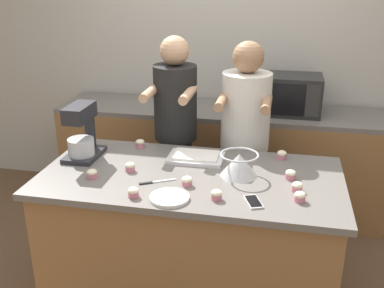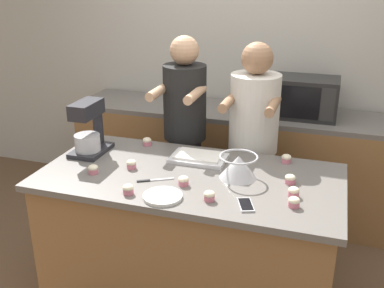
# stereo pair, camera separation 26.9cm
# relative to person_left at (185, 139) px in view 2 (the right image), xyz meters

# --- Properties ---
(back_wall) EXTENTS (10.00, 0.06, 2.70)m
(back_wall) POSITION_rel_person_left_xyz_m (0.25, 0.96, 0.49)
(back_wall) COLOR #B2ADA3
(back_wall) RESTS_ON ground_plane
(island_counter) EXTENTS (1.82, 0.91, 0.89)m
(island_counter) POSITION_rel_person_left_xyz_m (0.25, -0.64, -0.41)
(island_counter) COLOR olive
(island_counter) RESTS_ON ground_plane
(back_counter) EXTENTS (2.80, 0.60, 0.93)m
(back_counter) POSITION_rel_person_left_xyz_m (0.25, 0.61, -0.39)
(back_counter) COLOR olive
(back_counter) RESTS_ON ground_plane
(person_left) EXTENTS (0.33, 0.50, 1.62)m
(person_left) POSITION_rel_person_left_xyz_m (0.00, 0.00, 0.00)
(person_left) COLOR #232328
(person_left) RESTS_ON ground_plane
(person_right) EXTENTS (0.36, 0.51, 1.60)m
(person_right) POSITION_rel_person_left_xyz_m (0.51, 0.00, -0.02)
(person_right) COLOR #232328
(person_right) RESTS_ON ground_plane
(stand_mixer) EXTENTS (0.20, 0.30, 0.36)m
(stand_mixer) POSITION_rel_person_left_xyz_m (-0.50, -0.52, 0.19)
(stand_mixer) COLOR #232328
(stand_mixer) RESTS_ON island_counter
(mixing_bowl) EXTENTS (0.23, 0.23, 0.14)m
(mixing_bowl) POSITION_rel_person_left_xyz_m (0.54, -0.60, 0.10)
(mixing_bowl) COLOR #BCBCC1
(mixing_bowl) RESTS_ON island_counter
(baking_tray) EXTENTS (0.36, 0.23, 0.04)m
(baking_tray) POSITION_rel_person_left_xyz_m (0.24, -0.42, 0.05)
(baking_tray) COLOR silver
(baking_tray) RESTS_ON island_counter
(microwave_oven) EXTENTS (0.54, 0.35, 0.32)m
(microwave_oven) POSITION_rel_person_left_xyz_m (0.80, 0.61, 0.23)
(microwave_oven) COLOR black
(microwave_oven) RESTS_ON back_counter
(cell_phone) EXTENTS (0.12, 0.16, 0.01)m
(cell_phone) POSITION_rel_person_left_xyz_m (0.65, -0.92, 0.04)
(cell_phone) COLOR silver
(cell_phone) RESTS_ON island_counter
(small_plate) EXTENTS (0.22, 0.22, 0.02)m
(small_plate) POSITION_rel_person_left_xyz_m (0.20, -0.97, 0.04)
(small_plate) COLOR white
(small_plate) RESTS_ON island_counter
(knife) EXTENTS (0.20, 0.12, 0.01)m
(knife) POSITION_rel_person_left_xyz_m (0.07, -0.79, 0.03)
(knife) COLOR #BCBCC1
(knife) RESTS_ON island_counter
(cupcake_0) EXTENTS (0.06, 0.06, 0.06)m
(cupcake_0) POSITION_rel_person_left_xyz_m (0.78, -0.29, 0.06)
(cupcake_0) COLOR #D17084
(cupcake_0) RESTS_ON island_counter
(cupcake_1) EXTENTS (0.06, 0.06, 0.06)m
(cupcake_1) POSITION_rel_person_left_xyz_m (0.45, -0.92, 0.06)
(cupcake_1) COLOR #D17084
(cupcake_1) RESTS_ON island_counter
(cupcake_2) EXTENTS (0.06, 0.06, 0.06)m
(cupcake_2) POSITION_rel_person_left_xyz_m (0.00, -0.99, 0.06)
(cupcake_2) COLOR #D17084
(cupcake_2) RESTS_ON island_counter
(cupcake_3) EXTENTS (0.06, 0.06, 0.06)m
(cupcake_3) POSITION_rel_person_left_xyz_m (0.89, -0.85, 0.06)
(cupcake_3) COLOR #D17084
(cupcake_3) RESTS_ON island_counter
(cupcake_4) EXTENTS (0.06, 0.06, 0.06)m
(cupcake_4) POSITION_rel_person_left_xyz_m (0.84, -0.58, 0.06)
(cupcake_4) COLOR #D17084
(cupcake_4) RESTS_ON island_counter
(cupcake_5) EXTENTS (0.06, 0.06, 0.06)m
(cupcake_5) POSITION_rel_person_left_xyz_m (0.26, -0.79, 0.06)
(cupcake_5) COLOR #D17084
(cupcake_5) RESTS_ON island_counter
(cupcake_6) EXTENTS (0.06, 0.06, 0.06)m
(cupcake_6) POSITION_rel_person_left_xyz_m (-0.12, -0.67, 0.06)
(cupcake_6) COLOR #D17084
(cupcake_6) RESTS_ON island_counter
(cupcake_7) EXTENTS (0.06, 0.06, 0.06)m
(cupcake_7) POSITION_rel_person_left_xyz_m (-0.19, -0.28, 0.06)
(cupcake_7) COLOR #D17084
(cupcake_7) RESTS_ON island_counter
(cupcake_8) EXTENTS (0.06, 0.06, 0.06)m
(cupcake_8) POSITION_rel_person_left_xyz_m (-0.31, -0.81, 0.06)
(cupcake_8) COLOR #D17084
(cupcake_8) RESTS_ON island_counter
(cupcake_9) EXTENTS (0.06, 0.06, 0.06)m
(cupcake_9) POSITION_rel_person_left_xyz_m (0.88, -0.74, 0.06)
(cupcake_9) COLOR #D17084
(cupcake_9) RESTS_ON island_counter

